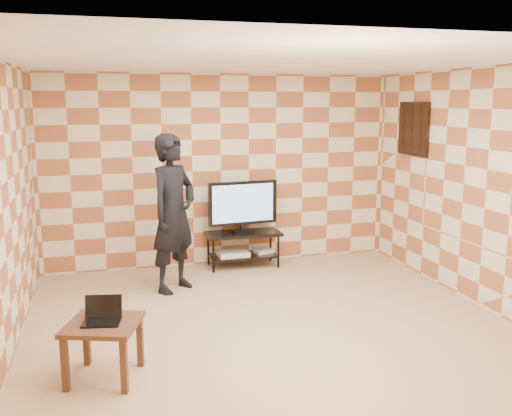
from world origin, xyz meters
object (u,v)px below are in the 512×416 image
object	(u,v)px
side_table	(103,332)
person	(173,213)
tv_stand	(243,241)
tv	(243,204)

from	to	relation	value
side_table	person	distance (m)	2.41
side_table	person	xyz separation A→B (m)	(0.87, 2.18, 0.56)
side_table	person	world-z (taller)	person
tv_stand	tv	size ratio (longest dim) A/B	1.06
tv_stand	tv	distance (m)	0.54
side_table	tv	bearing A→B (deg)	56.60
tv_stand	side_table	xyz separation A→B (m)	(-1.93, -2.94, 0.04)
tv_stand	person	world-z (taller)	person
tv_stand	person	bearing A→B (deg)	-144.40
tv	person	size ratio (longest dim) A/B	0.52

